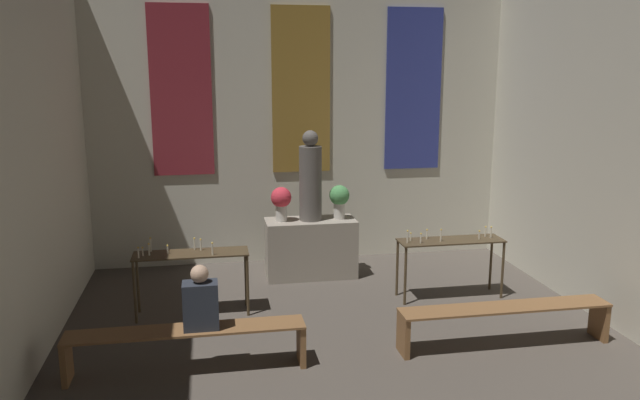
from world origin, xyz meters
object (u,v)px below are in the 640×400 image
(flower_vase_left, at_px, (281,201))
(pew_back_right, at_px, (505,316))
(statue, at_px, (310,179))
(person_seated, at_px, (201,301))
(candle_rack_left, at_px, (191,261))
(candle_rack_right, at_px, (450,247))
(pew_back_left, at_px, (187,340))
(altar, at_px, (311,248))
(flower_vase_right, at_px, (339,198))

(flower_vase_left, height_order, pew_back_right, flower_vase_left)
(statue, relative_size, person_seated, 1.98)
(candle_rack_left, bearing_deg, statue, 34.98)
(candle_rack_right, distance_m, pew_back_left, 3.86)
(flower_vase_left, bearing_deg, altar, 0.00)
(statue, distance_m, person_seated, 3.33)
(flower_vase_left, distance_m, pew_back_right, 3.67)
(flower_vase_right, distance_m, pew_back_left, 3.67)
(flower_vase_left, relative_size, person_seated, 0.76)
(candle_rack_right, bearing_deg, flower_vase_left, 150.67)
(person_seated, bearing_deg, pew_back_left, 180.00)
(candle_rack_right, distance_m, pew_back_right, 1.63)
(candle_rack_right, relative_size, person_seated, 2.13)
(flower_vase_left, xyz_separation_m, candle_rack_left, (-1.31, -1.22, -0.48))
(flower_vase_left, height_order, candle_rack_left, flower_vase_left)
(flower_vase_right, relative_size, pew_back_right, 0.21)
(altar, height_order, candle_rack_right, candle_rack_right)
(candle_rack_left, relative_size, pew_back_left, 0.59)
(candle_rack_left, bearing_deg, pew_back_left, -90.62)
(statue, distance_m, pew_back_right, 3.52)
(altar, xyz_separation_m, pew_back_right, (1.76, -2.82, -0.08))
(altar, xyz_separation_m, candle_rack_right, (1.74, -1.22, 0.27))
(candle_rack_left, xyz_separation_m, person_seated, (0.14, -1.60, 0.06))
(statue, bearing_deg, pew_back_left, -122.04)
(altar, distance_m, flower_vase_right, 0.87)
(altar, relative_size, flower_vase_right, 2.64)
(statue, xyz_separation_m, flower_vase_right, (0.44, 0.00, -0.30))
(candle_rack_right, relative_size, pew_back_left, 0.59)
(candle_rack_right, height_order, pew_back_left, candle_rack_right)
(statue, height_order, pew_back_right, statue)
(flower_vase_right, distance_m, candle_rack_left, 2.55)
(altar, height_order, candle_rack_left, candle_rack_left)
(flower_vase_right, relative_size, person_seated, 0.76)
(altar, distance_m, candle_rack_left, 2.15)
(flower_vase_left, distance_m, person_seated, 3.08)
(pew_back_left, xyz_separation_m, person_seated, (0.15, 0.00, 0.41))
(flower_vase_right, bearing_deg, pew_back_right, -64.84)
(altar, relative_size, candle_rack_left, 0.94)
(flower_vase_left, relative_size, flower_vase_right, 1.00)
(flower_vase_right, xyz_separation_m, candle_rack_right, (1.30, -1.22, -0.48))
(altar, distance_m, candle_rack_right, 2.14)
(flower_vase_left, distance_m, flower_vase_right, 0.88)
(person_seated, bearing_deg, candle_rack_right, 25.50)
(altar, height_order, flower_vase_right, flower_vase_right)
(flower_vase_right, height_order, candle_rack_left, flower_vase_right)
(statue, height_order, flower_vase_right, statue)
(candle_rack_left, bearing_deg, flower_vase_right, 29.20)
(altar, height_order, statue, statue)
(pew_back_right, bearing_deg, statue, 122.04)
(flower_vase_right, xyz_separation_m, person_seated, (-2.05, -2.82, -0.42))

